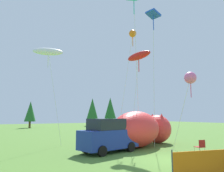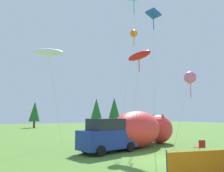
% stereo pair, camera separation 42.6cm
% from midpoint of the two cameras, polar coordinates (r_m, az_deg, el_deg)
% --- Properties ---
extents(ground_plane, '(120.00, 120.00, 0.00)m').
position_cam_midpoint_polar(ground_plane, '(12.75, 15.61, -18.23)').
color(ground_plane, '#4C752D').
extents(parked_car, '(4.32, 2.51, 2.18)m').
position_cam_midpoint_polar(parked_car, '(14.69, -0.30, -12.89)').
color(parked_car, navy).
rests_on(parked_car, ground).
extents(folding_chair, '(0.59, 0.59, 0.86)m').
position_cam_midpoint_polar(folding_chair, '(15.31, 22.90, -14.25)').
color(folding_chair, maroon).
rests_on(folding_chair, ground).
extents(inflatable_cat, '(7.34, 4.76, 2.71)m').
position_cam_midpoint_polar(inflatable_cat, '(17.72, 8.76, -11.32)').
color(inflatable_cat, red).
rests_on(inflatable_cat, ground).
extents(kite_red_lizard, '(1.75, 2.37, 7.57)m').
position_cam_midpoint_polar(kite_red_lizard, '(17.67, 7.75, 7.78)').
color(kite_red_lizard, silver).
rests_on(kite_red_lizard, ground).
extents(kite_teal_diamond, '(2.02, 2.12, 11.83)m').
position_cam_midpoint_polar(kite_teal_diamond, '(18.48, 6.47, 20.95)').
color(kite_teal_diamond, silver).
rests_on(kite_teal_diamond, ground).
extents(kite_blue_box, '(1.04, 1.36, 10.46)m').
position_cam_midpoint_polar(kite_blue_box, '(18.01, 11.44, 17.35)').
color(kite_blue_box, silver).
rests_on(kite_blue_box, ground).
extents(kite_pink_octopus, '(0.86, 2.62, 5.23)m').
position_cam_midpoint_polar(kite_pink_octopus, '(15.07, 20.48, 2.04)').
color(kite_pink_octopus, silver).
rests_on(kite_pink_octopus, ground).
extents(kite_white_ghost, '(2.66, 1.05, 8.04)m').
position_cam_midpoint_polar(kite_white_ghost, '(18.66, -15.45, 8.48)').
color(kite_white_ghost, silver).
rests_on(kite_white_ghost, ground).
extents(kite_orange_flower, '(1.46, 1.56, 10.64)m').
position_cam_midpoint_polar(kite_orange_flower, '(21.79, 6.25, 13.30)').
color(kite_orange_flower, silver).
rests_on(kite_orange_flower, ground).
extents(horizon_tree_east, '(2.21, 2.21, 5.27)m').
position_cam_midpoint_polar(horizon_tree_east, '(46.84, -19.30, -6.29)').
color(horizon_tree_east, brown).
rests_on(horizon_tree_east, ground).
extents(horizon_tree_west, '(2.75, 2.75, 6.56)m').
position_cam_midpoint_polar(horizon_tree_west, '(53.02, -3.87, -5.97)').
color(horizon_tree_west, brown).
rests_on(horizon_tree_west, ground).
extents(horizon_tree_mid, '(2.94, 2.94, 7.01)m').
position_cam_midpoint_polar(horizon_tree_mid, '(55.75, 0.82, -5.79)').
color(horizon_tree_mid, brown).
rests_on(horizon_tree_mid, ground).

